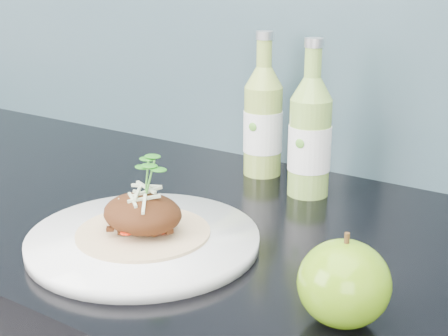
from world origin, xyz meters
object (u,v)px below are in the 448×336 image
Objects in this scene: cider_bottle_left at (263,122)px; cider_bottle_right at (310,137)px; dinner_plate at (144,240)px; green_apple at (344,283)px.

cider_bottle_left and cider_bottle_right have the same top height.
cider_bottle_right is (0.11, -0.05, 0.00)m from cider_bottle_left.
dinner_plate is 0.30m from cider_bottle_right.
dinner_plate is 0.28m from green_apple.
cider_bottle_left is 1.00× the size of cider_bottle_right.
cider_bottle_left is (-0.02, 0.33, 0.08)m from dinner_plate.
cider_bottle_left reaches higher than green_apple.
green_apple is 0.48× the size of cider_bottle_right.
green_apple reaches higher than dinner_plate.
cider_bottle_left is at bearing 93.97° from dinner_plate.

